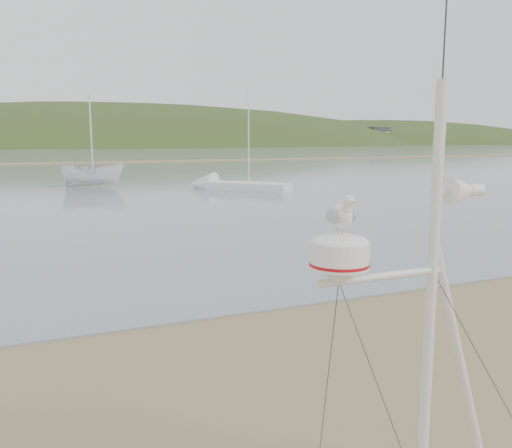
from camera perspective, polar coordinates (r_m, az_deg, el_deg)
name	(u,v)px	position (r m, az deg, el deg)	size (l,w,h in m)	color
water	(21,152)	(137.38, -23.51, 6.94)	(560.00, 256.00, 0.04)	slate
sandbar	(23,164)	(75.41, -23.34, 5.83)	(560.00, 7.00, 0.07)	olive
hill_ridge	(71,193)	(242.17, -18.91, 3.13)	(620.00, 180.00, 80.00)	#2A3D19
far_cottages	(29,136)	(201.36, -22.78, 8.57)	(294.40, 6.30, 8.00)	white
mast_rig	(425,389)	(5.35, 17.35, -16.26)	(2.09, 2.23, 4.71)	silver
boat_white	(92,156)	(38.71, -16.87, 6.89)	(1.60, 1.65, 4.26)	white
sailboat_white_near	(223,185)	(35.65, -3.54, 4.10)	(6.11, 6.33, 7.03)	white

